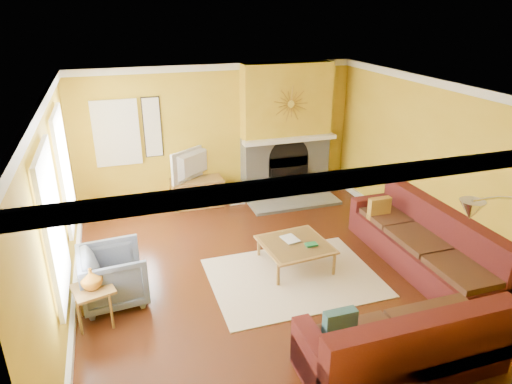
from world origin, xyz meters
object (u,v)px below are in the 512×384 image
object	(u,v)px
sectional_sofa	(372,264)
media_console	(197,192)
coffee_table	(295,254)
side_table	(95,305)
armchair	(113,276)
arc_lamp	(512,299)

from	to	relation	value
sectional_sofa	media_console	bearing A→B (deg)	114.90
coffee_table	side_table	bearing A→B (deg)	-170.50
coffee_table	armchair	world-z (taller)	armchair
media_console	arc_lamp	xyz separation A→B (m)	(1.99, -5.57, 0.84)
coffee_table	side_table	xyz separation A→B (m)	(-2.89, -0.48, 0.06)
coffee_table	arc_lamp	distance (m)	3.19
media_console	arc_lamp	distance (m)	5.97
armchair	sectional_sofa	bearing A→B (deg)	-109.43
side_table	arc_lamp	xyz separation A→B (m)	(3.91, -2.39, 0.86)
arc_lamp	coffee_table	bearing A→B (deg)	109.49
armchair	side_table	bearing A→B (deg)	145.08
sectional_sofa	arc_lamp	world-z (taller)	arc_lamp
armchair	arc_lamp	xyz separation A→B (m)	(3.67, -2.81, 0.73)
sectional_sofa	coffee_table	bearing A→B (deg)	126.87
arc_lamp	side_table	bearing A→B (deg)	148.51
side_table	media_console	bearing A→B (deg)	58.84
sectional_sofa	side_table	distance (m)	3.65
coffee_table	arc_lamp	size ratio (longest dim) A/B	0.44
sectional_sofa	media_console	xyz separation A→B (m)	(-1.70, 3.66, -0.17)
sectional_sofa	arc_lamp	size ratio (longest dim) A/B	1.62
armchair	arc_lamp	bearing A→B (deg)	-131.96
arc_lamp	media_console	bearing A→B (deg)	109.67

